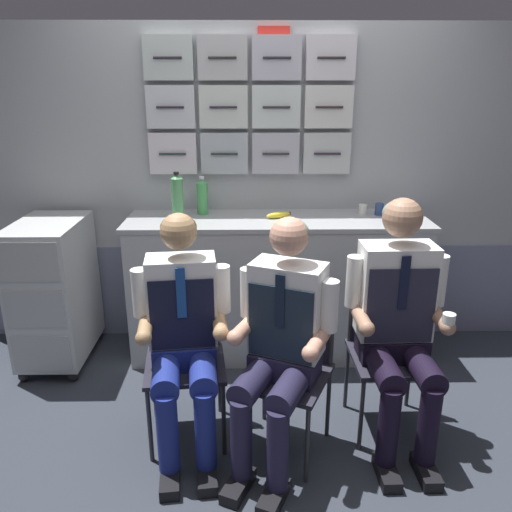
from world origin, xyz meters
TOP-DOWN VIEW (x-y plane):
  - ground at (0.00, 0.00)m, footprint 4.80×4.80m
  - galley_bulkhead at (-0.01, 1.37)m, footprint 4.20×0.14m
  - galley_counter at (0.09, 1.09)m, footprint 1.95×0.53m
  - service_trolley at (-1.36, 0.98)m, footprint 0.40×0.65m
  - folding_chair_left at (-0.43, 0.27)m, footprint 0.44×0.44m
  - crew_member_left at (-0.41, 0.11)m, footprint 0.47×0.61m
  - folding_chair_center at (0.12, 0.15)m, footprint 0.53×0.53m
  - crew_member_center at (0.05, 0.00)m, footprint 0.54×0.66m
  - folding_chair_right at (0.64, 0.33)m, footprint 0.41×0.41m
  - crew_member_right at (0.65, 0.17)m, footprint 0.51×0.62m
  - water_bottle_short at (-0.54, 1.07)m, footprint 0.08×0.08m
  - sparkling_bottle_green at (-0.40, 1.21)m, footprint 0.07×0.07m
  - coffee_cup_spare at (0.77, 1.17)m, footprint 0.06×0.06m
  - espresso_cup_small at (0.67, 1.19)m, footprint 0.06×0.06m
  - paper_cup_tan at (0.81, 0.96)m, footprint 0.06×0.06m
  - snack_banana at (0.10, 1.10)m, footprint 0.17×0.10m

SIDE VIEW (x-z plane):
  - ground at x=0.00m, z-range -0.04..0.00m
  - galley_counter at x=0.09m, z-range 0.00..0.95m
  - folding_chair_left at x=-0.43m, z-range 0.09..0.92m
  - folding_chair_center at x=0.12m, z-range 0.09..0.92m
  - folding_chair_right at x=0.64m, z-range 0.09..0.92m
  - service_trolley at x=-1.36m, z-range 0.03..0.99m
  - crew_member_left at x=-0.41m, z-range 0.05..1.26m
  - crew_member_center at x=0.05m, z-range 0.05..1.27m
  - crew_member_right at x=0.65m, z-range 0.06..1.33m
  - snack_banana at x=0.10m, z-range 0.95..0.99m
  - paper_cup_tan at x=0.81m, z-range 0.95..1.01m
  - espresso_cup_small at x=0.67m, z-range 0.95..1.02m
  - coffee_cup_spare at x=0.77m, z-range 0.95..1.03m
  - sparkling_bottle_green at x=-0.40m, z-range 0.94..1.20m
  - galley_bulkhead at x=-0.01m, z-range 0.01..2.16m
  - water_bottle_short at x=-0.54m, z-range 0.94..1.25m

